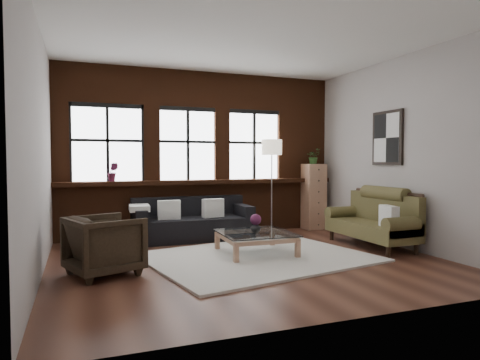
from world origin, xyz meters
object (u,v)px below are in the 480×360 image
object	(u,v)px
dark_sofa	(193,218)
floor_lamp	(272,183)
coffee_table	(256,244)
vintage_settee	(371,219)
vase	(256,227)
armchair	(105,245)
drawer_chest	(313,196)

from	to	relation	value
dark_sofa	floor_lamp	size ratio (longest dim) A/B	1.07
coffee_table	floor_lamp	distance (m)	2.14
dark_sofa	vintage_settee	size ratio (longest dim) A/B	1.21
dark_sofa	coffee_table	xyz separation A→B (m)	(0.58, -1.61, -0.22)
dark_sofa	vintage_settee	xyz separation A→B (m)	(2.64, -1.72, 0.09)
dark_sofa	vase	xyz separation A→B (m)	(0.58, -1.61, 0.04)
armchair	drawer_chest	size ratio (longest dim) A/B	0.61
dark_sofa	vintage_settee	bearing A→B (deg)	-33.06
vintage_settee	armchair	world-z (taller)	vintage_settee
coffee_table	drawer_chest	size ratio (longest dim) A/B	0.78
vintage_settee	coffee_table	bearing A→B (deg)	176.92
armchair	drawer_chest	bearing A→B (deg)	-82.31
dark_sofa	drawer_chest	bearing A→B (deg)	6.67
coffee_table	drawer_chest	xyz separation A→B (m)	(2.14, 1.93, 0.52)
armchair	coffee_table	bearing A→B (deg)	-100.54
coffee_table	floor_lamp	world-z (taller)	floor_lamp
coffee_table	floor_lamp	bearing A→B (deg)	57.98
armchair	dark_sofa	bearing A→B (deg)	-59.99
armchair	drawer_chest	world-z (taller)	drawer_chest
dark_sofa	vase	size ratio (longest dim) A/B	13.11
drawer_chest	floor_lamp	size ratio (longest dim) A/B	0.68
vase	floor_lamp	xyz separation A→B (m)	(1.04, 1.67, 0.58)
coffee_table	dark_sofa	bearing A→B (deg)	109.96
dark_sofa	floor_lamp	world-z (taller)	floor_lamp
armchair	vase	distance (m)	2.28
vintage_settee	armchair	distance (m)	4.31
drawer_chest	armchair	bearing A→B (deg)	-152.30
vintage_settee	armchair	size ratio (longest dim) A/B	2.13
vintage_settee	drawer_chest	xyz separation A→B (m)	(0.08, 2.04, 0.22)
floor_lamp	vintage_settee	bearing A→B (deg)	-60.25
floor_lamp	dark_sofa	bearing A→B (deg)	-177.98
dark_sofa	vase	world-z (taller)	dark_sofa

